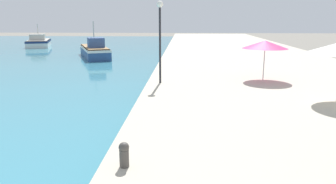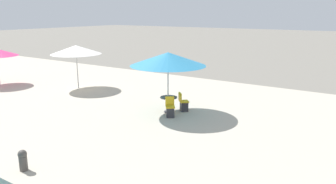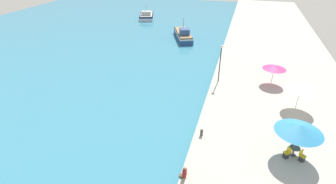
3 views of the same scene
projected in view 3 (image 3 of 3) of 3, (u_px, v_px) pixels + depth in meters
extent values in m
cube|color=teal|center=(77.00, 35.00, 50.60)|extent=(56.00, 90.00, 0.04)
cube|color=#BCB29E|center=(274.00, 52.00, 41.55)|extent=(16.00, 90.00, 0.69)
cube|color=navy|center=(183.00, 36.00, 48.40)|extent=(5.26, 8.42, 1.12)
cube|color=silver|center=(183.00, 33.00, 48.19)|extent=(5.33, 8.52, 0.25)
cube|color=#99754C|center=(183.00, 32.00, 48.11)|extent=(4.84, 7.75, 0.10)
cube|color=#334C7F|center=(185.00, 32.00, 46.59)|extent=(2.18, 2.28, 1.01)
cylinder|color=#B7B2A8|center=(183.00, 25.00, 47.43)|extent=(0.12, 0.12, 2.69)
cube|color=silver|center=(147.00, 16.00, 62.28)|extent=(4.88, 7.18, 0.96)
cube|color=navy|center=(147.00, 15.00, 62.11)|extent=(4.96, 7.26, 0.25)
cube|color=#ADA89E|center=(147.00, 14.00, 62.03)|extent=(4.49, 6.61, 0.10)
cube|color=#B7B2A8|center=(146.00, 13.00, 60.79)|extent=(2.45, 2.02, 0.86)
cylinder|color=#B7B2A8|center=(146.00, 9.00, 61.45)|extent=(0.12, 0.12, 2.30)
cylinder|color=#B7B7B7|center=(295.00, 143.00, 19.88)|extent=(0.06, 0.06, 2.39)
cone|color=teal|center=(299.00, 129.00, 19.23)|extent=(3.47, 3.47, 0.61)
cylinder|color=#B7B7B7|center=(298.00, 98.00, 25.86)|extent=(0.06, 0.06, 2.28)
cone|color=white|center=(301.00, 87.00, 25.25)|extent=(3.03, 3.03, 0.53)
cylinder|color=#B7B7B7|center=(273.00, 76.00, 30.76)|extent=(0.06, 0.06, 2.02)
cone|color=#E5387A|center=(275.00, 67.00, 30.23)|extent=(2.67, 2.67, 0.47)
cylinder|color=#333338|center=(293.00, 155.00, 20.45)|extent=(0.44, 0.44, 0.04)
cylinder|color=#333338|center=(294.00, 151.00, 20.29)|extent=(0.08, 0.08, 0.70)
cylinder|color=#4C4742|center=(295.00, 148.00, 20.11)|extent=(0.80, 0.80, 0.04)
cube|color=#2D2D33|center=(302.00, 159.00, 19.78)|extent=(0.48, 0.48, 0.45)
cube|color=gold|center=(303.00, 156.00, 19.65)|extent=(0.57, 0.57, 0.06)
cube|color=gold|center=(301.00, 152.00, 19.69)|extent=(0.32, 0.33, 0.40)
cube|color=#2D2D33|center=(286.00, 155.00, 20.10)|extent=(0.48, 0.48, 0.45)
cube|color=gold|center=(287.00, 153.00, 19.98)|extent=(0.56, 0.56, 0.06)
cube|color=gold|center=(289.00, 150.00, 19.93)|extent=(0.30, 0.35, 0.40)
cube|color=brown|center=(182.00, 176.00, 18.47)|extent=(0.38, 0.28, 0.16)
cube|color=maroon|center=(185.00, 173.00, 18.25)|extent=(0.26, 0.36, 0.57)
sphere|color=#9E704C|center=(185.00, 169.00, 18.06)|extent=(0.21, 0.21, 0.21)
cylinder|color=#4C4742|center=(202.00, 133.00, 22.47)|extent=(0.24, 0.24, 0.45)
sphere|color=#4C4742|center=(202.00, 131.00, 22.32)|extent=(0.26, 0.26, 0.26)
cylinder|color=#232328|center=(220.00, 65.00, 30.67)|extent=(0.12, 0.12, 4.20)
sphere|color=white|center=(222.00, 47.00, 29.57)|extent=(0.36, 0.36, 0.36)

